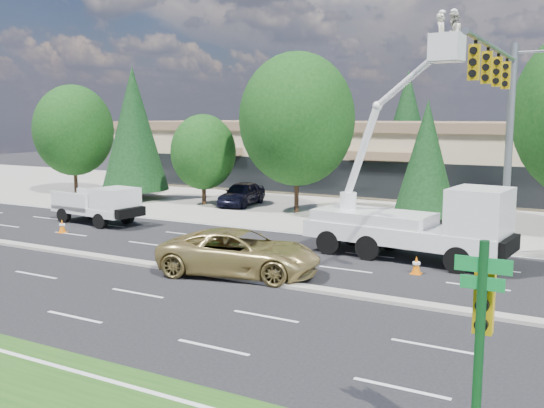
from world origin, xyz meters
The scene contains 22 objects.
ground centered at (0.00, 0.00, 0.00)m, with size 140.00×140.00×0.00m, color black.
concrete_apron centered at (0.00, 20.00, 0.01)m, with size 140.00×22.00×0.01m, color #99958B.
road_median centered at (0.00, 0.00, 0.06)m, with size 120.00×0.55×0.12m, color #99958B.
strip_mall centered at (0.00, 29.97, 2.83)m, with size 50.40×15.40×5.50m.
tree_front_a centered at (-22.00, 15.00, 4.88)m, with size 6.01×6.01×8.34m.
tree_front_b centered at (-16.00, 15.00, 5.07)m, with size 4.79×4.79×9.44m.
tree_front_c centered at (-10.00, 15.00, 3.57)m, with size 4.40×4.40×6.11m.
tree_front_d centered at (-3.00, 15.00, 5.77)m, with size 7.10×7.10×9.85m.
tree_front_e centered at (5.00, 15.00, 3.69)m, with size 3.49×3.49×6.88m.
tree_back_a centered at (-18.00, 42.00, 5.64)m, with size 5.33×5.33×10.51m.
tree_back_b centered at (-4.00, 42.00, 5.64)m, with size 5.33×5.33×10.50m.
signal_mast centered at (10.03, 7.04, 6.06)m, with size 2.76×10.16×9.00m.
street_sign_pole centered at (12.00, -8.40, 2.44)m, with size 0.90×0.44×4.00m.
utility_pickup centered at (-10.81, 6.15, 0.87)m, with size 5.72×2.72×2.11m.
bucket_truck centered at (7.02, 6.13, 2.07)m, with size 8.62×3.49×10.05m.
traffic_cone_a centered at (-10.68, 3.28, 0.34)m, with size 0.40×0.40×0.70m.
traffic_cone_b centered at (-0.69, 3.33, 0.34)m, with size 0.40×0.40×0.70m.
traffic_cone_c centered at (0.75, 3.23, 0.34)m, with size 0.40×0.40×0.70m.
traffic_cone_d centered at (7.61, 3.89, 0.34)m, with size 0.40×0.40×0.70m.
minivan centered at (1.74, 0.60, 0.85)m, with size 2.82×6.12×1.70m, color tan.
parked_car_west centered at (-7.60, 16.00, 0.80)m, with size 1.88×4.67×1.59m, color black.
parked_car_east centered at (6.78, 19.62, 0.81)m, with size 1.72×4.92×1.62m, color black.
Camera 1 is at (13.57, -18.46, 5.97)m, focal length 40.00 mm.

